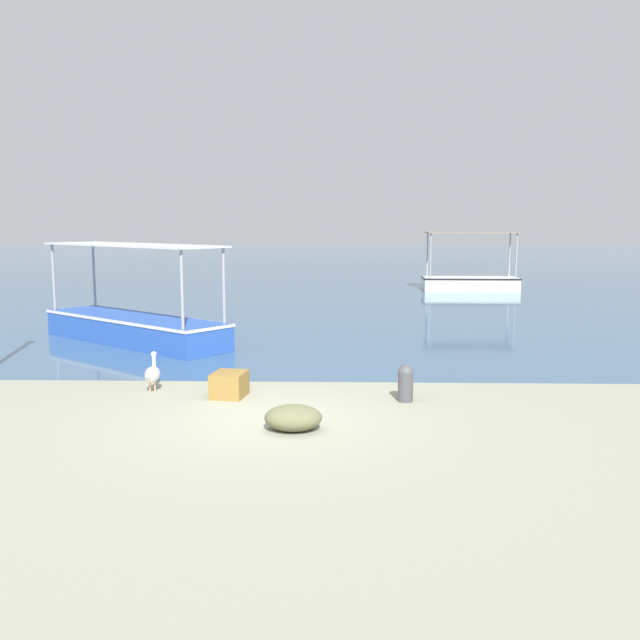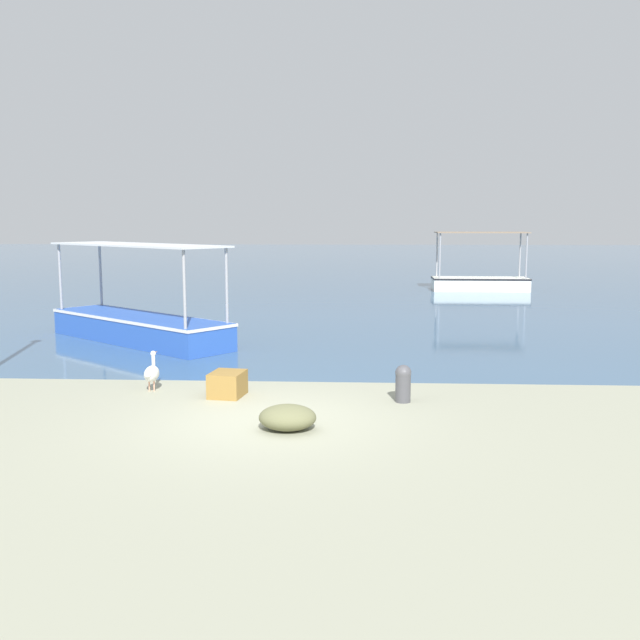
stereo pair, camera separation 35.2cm
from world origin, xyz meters
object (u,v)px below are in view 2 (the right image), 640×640
object	(u,v)px
fishing_boat_far_right	(480,280)
mooring_bollard	(403,382)
fishing_boat_center	(139,322)
pelican	(152,373)
net_pile	(288,417)
cargo_crate	(227,384)

from	to	relation	value
fishing_boat_far_right	mooring_bollard	size ratio (longest dim) A/B	6.54
fishing_boat_center	pelican	distance (m)	6.22
net_pile	cargo_crate	bearing A→B (deg)	122.31
cargo_crate	fishing_boat_center	bearing A→B (deg)	120.59
fishing_boat_center	pelican	xyz separation A→B (m)	(2.07, -5.87, -0.18)
fishing_boat_center	mooring_bollard	world-z (taller)	fishing_boat_center
fishing_boat_far_right	pelican	size ratio (longest dim) A/B	5.86
fishing_boat_far_right	fishing_boat_center	distance (m)	19.97
pelican	cargo_crate	size ratio (longest dim) A/B	1.09
net_pile	pelican	bearing A→B (deg)	139.49
fishing_boat_center	cargo_crate	size ratio (longest dim) A/B	8.39
mooring_bollard	cargo_crate	bearing A→B (deg)	175.40
net_pile	cargo_crate	xyz separation A→B (m)	(-1.40, 2.22, 0.03)
net_pile	fishing_boat_far_right	bearing A→B (deg)	73.36
net_pile	cargo_crate	world-z (taller)	cargo_crate
fishing_boat_center	mooring_bollard	distance (m)	9.63
net_pile	fishing_boat_center	bearing A→B (deg)	121.05
cargo_crate	net_pile	bearing A→B (deg)	-57.69
fishing_boat_far_right	mooring_bollard	world-z (taller)	fishing_boat_far_right
fishing_boat_center	net_pile	world-z (taller)	fishing_boat_center
fishing_boat_far_right	fishing_boat_center	xyz separation A→B (m)	(-12.31, -15.72, 0.02)
fishing_boat_center	net_pile	bearing A→B (deg)	-58.95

